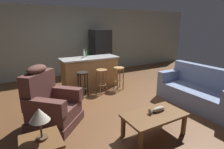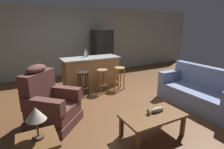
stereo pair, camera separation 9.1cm
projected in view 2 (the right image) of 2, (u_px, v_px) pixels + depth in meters
name	position (u px, v px, depth m)	size (l,w,h in m)	color
ground_plane	(111.00, 101.00, 4.56)	(12.00, 12.00, 0.00)	brown
back_wall	(74.00, 42.00, 6.87)	(12.00, 0.05, 2.60)	#939E93
coffee_table	(153.00, 117.00, 3.03)	(1.10, 0.60, 0.42)	brown
fish_figurine	(156.00, 110.00, 3.07)	(0.34, 0.10, 0.10)	#4C3823
couch	(200.00, 92.00, 4.24)	(0.85, 1.91, 0.94)	#707FA3
recliner_near_lamp	(50.00, 104.00, 3.40)	(1.19, 1.19, 1.20)	brown
end_table	(38.00, 146.00, 2.16)	(0.48, 0.48, 0.56)	brown
table_lamp	(36.00, 115.00, 2.08)	(0.24, 0.24, 0.41)	#4C3823
kitchen_island	(91.00, 72.00, 5.58)	(1.80, 0.70, 0.95)	#9E7042
bar_stool_left	(83.00, 79.00, 4.83)	(0.32, 0.32, 0.68)	black
bar_stool_middle	(102.00, 77.00, 5.09)	(0.32, 0.32, 0.68)	olive
bar_stool_right	(120.00, 74.00, 5.35)	(0.32, 0.32, 0.68)	#A87A47
refrigerator	(102.00, 53.00, 6.92)	(0.70, 0.69, 1.76)	black
bottle_tall_green	(87.00, 53.00, 5.58)	(0.06, 0.06, 0.27)	#2D6B38
bottle_short_amber	(85.00, 54.00, 5.43)	(0.06, 0.06, 0.26)	silver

